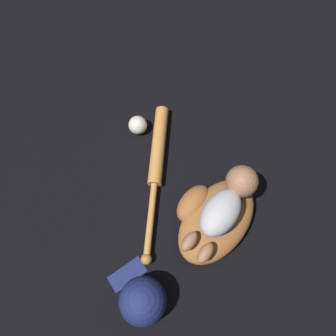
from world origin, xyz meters
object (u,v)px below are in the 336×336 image
Objects in this scene: baseball_glove at (213,217)px; baseball_bat at (157,159)px; baby_figure at (227,203)px; baseball_cap at (143,301)px; baseball at (138,125)px.

baseball_glove is 0.30m from baseball_bat.
baby_figure reaches higher than baseball_cap.
baseball_bat is 2.57× the size of baseball_cap.
baseball is 0.33× the size of baseball_cap.
baseball_glove reaches higher than baseball.
baby_figure is 0.33m from baseball_bat.
baseball_cap reaches higher than baseball.
baseball_glove is 0.35m from baseball_cap.
baseball_glove is 0.65× the size of baseball_bat.
baseball_bat is at bearing -121.65° from baseball.
baseball is (0.15, 0.44, -0.10)m from baby_figure.
baseball reaches higher than baseball_bat.
baseball is at bearing 34.03° from baseball_cap.
baby_figure is at bearing -101.58° from baseball_bat.
baseball is 0.64m from baseball_cap.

